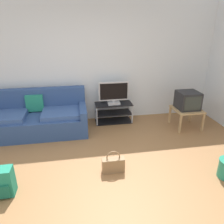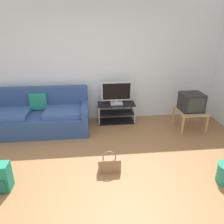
{
  "view_description": "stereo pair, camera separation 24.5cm",
  "coord_description": "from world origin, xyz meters",
  "px_view_note": "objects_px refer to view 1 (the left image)",
  "views": [
    {
      "loc": [
        -0.28,
        -2.52,
        2.18
      ],
      "look_at": [
        0.36,
        1.17,
        0.65
      ],
      "focal_mm": 34.57,
      "sensor_mm": 36.0,
      "label": 1
    },
    {
      "loc": [
        -0.04,
        -2.55,
        2.18
      ],
      "look_at": [
        0.36,
        1.17,
        0.65
      ],
      "focal_mm": 34.57,
      "sensor_mm": 36.0,
      "label": 2
    }
  ],
  "objects_px": {
    "couch": "(36,118)",
    "side_table": "(187,111)",
    "crt_tv": "(188,100)",
    "backpack": "(2,182)",
    "tv_stand": "(113,113)",
    "handbag": "(113,165)",
    "flat_tv": "(114,93)"
  },
  "relations": [
    {
      "from": "crt_tv",
      "to": "backpack",
      "type": "bearing_deg",
      "value": -155.66
    },
    {
      "from": "flat_tv",
      "to": "crt_tv",
      "type": "distance_m",
      "value": 1.64
    },
    {
      "from": "couch",
      "to": "crt_tv",
      "type": "distance_m",
      "value": 3.31
    },
    {
      "from": "tv_stand",
      "to": "flat_tv",
      "type": "relative_size",
      "value": 1.25
    },
    {
      "from": "couch",
      "to": "tv_stand",
      "type": "bearing_deg",
      "value": 7.82
    },
    {
      "from": "handbag",
      "to": "crt_tv",
      "type": "bearing_deg",
      "value": 35.2
    },
    {
      "from": "backpack",
      "to": "handbag",
      "type": "bearing_deg",
      "value": 3.3
    },
    {
      "from": "couch",
      "to": "flat_tv",
      "type": "relative_size",
      "value": 3.11
    },
    {
      "from": "side_table",
      "to": "backpack",
      "type": "relative_size",
      "value": 1.43
    },
    {
      "from": "couch",
      "to": "side_table",
      "type": "bearing_deg",
      "value": -5.56
    },
    {
      "from": "backpack",
      "to": "flat_tv",
      "type": "bearing_deg",
      "value": 42.55
    },
    {
      "from": "crt_tv",
      "to": "side_table",
      "type": "bearing_deg",
      "value": -90.0
    },
    {
      "from": "side_table",
      "to": "crt_tv",
      "type": "bearing_deg",
      "value": 90.0
    },
    {
      "from": "flat_tv",
      "to": "handbag",
      "type": "bearing_deg",
      "value": -100.37
    },
    {
      "from": "backpack",
      "to": "couch",
      "type": "bearing_deg",
      "value": 79.53
    },
    {
      "from": "flat_tv",
      "to": "side_table",
      "type": "distance_m",
      "value": 1.68
    },
    {
      "from": "tv_stand",
      "to": "handbag",
      "type": "height_order",
      "value": "tv_stand"
    },
    {
      "from": "backpack",
      "to": "handbag",
      "type": "distance_m",
      "value": 1.58
    },
    {
      "from": "side_table",
      "to": "backpack",
      "type": "distance_m",
      "value": 3.8
    },
    {
      "from": "tv_stand",
      "to": "flat_tv",
      "type": "height_order",
      "value": "flat_tv"
    },
    {
      "from": "flat_tv",
      "to": "handbag",
      "type": "relative_size",
      "value": 1.83
    },
    {
      "from": "flat_tv",
      "to": "side_table",
      "type": "relative_size",
      "value": 1.17
    },
    {
      "from": "tv_stand",
      "to": "backpack",
      "type": "distance_m",
      "value": 2.84
    },
    {
      "from": "couch",
      "to": "backpack",
      "type": "bearing_deg",
      "value": -95.46
    },
    {
      "from": "backpack",
      "to": "tv_stand",
      "type": "bearing_deg",
      "value": 42.86
    },
    {
      "from": "tv_stand",
      "to": "flat_tv",
      "type": "xyz_separation_m",
      "value": [
        -0.0,
        -0.02,
        0.49
      ]
    },
    {
      "from": "flat_tv",
      "to": "handbag",
      "type": "height_order",
      "value": "flat_tv"
    },
    {
      "from": "side_table",
      "to": "backpack",
      "type": "xyz_separation_m",
      "value": [
        -3.46,
        -1.55,
        -0.18
      ]
    },
    {
      "from": "tv_stand",
      "to": "backpack",
      "type": "xyz_separation_m",
      "value": [
        -1.91,
        -2.11,
        -0.03
      ]
    },
    {
      "from": "couch",
      "to": "tv_stand",
      "type": "relative_size",
      "value": 2.5
    },
    {
      "from": "crt_tv",
      "to": "handbag",
      "type": "bearing_deg",
      "value": -144.8
    },
    {
      "from": "couch",
      "to": "handbag",
      "type": "relative_size",
      "value": 5.69
    }
  ]
}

